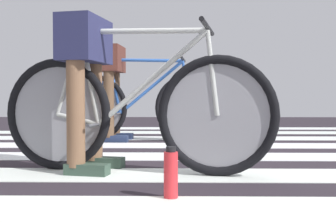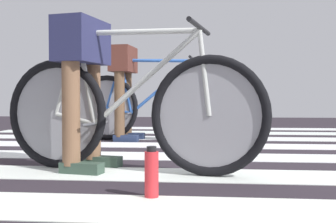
# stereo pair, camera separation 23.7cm
# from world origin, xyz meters

# --- Properties ---
(ground) EXTENTS (18.00, 14.00, 0.02)m
(ground) POSITION_xyz_m (0.00, 0.00, 0.01)
(ground) COLOR #282129
(crosswalk_markings) EXTENTS (5.41, 6.55, 0.00)m
(crosswalk_markings) POSITION_xyz_m (-0.03, 0.12, 0.02)
(crosswalk_markings) COLOR silver
(crosswalk_markings) RESTS_ON ground
(bicycle_1_of_2) EXTENTS (1.71, 0.56, 0.93)m
(bicycle_1_of_2) POSITION_xyz_m (-0.35, -0.57, 0.41)
(bicycle_1_of_2) COLOR black
(bicycle_1_of_2) RESTS_ON ground
(cyclist_1_of_2) EXTENTS (0.38, 0.45, 0.96)m
(cyclist_1_of_2) POSITION_xyz_m (-0.65, -0.50, 0.64)
(cyclist_1_of_2) COLOR brown
(cyclist_1_of_2) RESTS_ON ground
(bicycle_2_of_2) EXTENTS (1.73, 0.52, 0.93)m
(bicycle_2_of_2) POSITION_xyz_m (-0.46, 1.34, 0.41)
(bicycle_2_of_2) COLOR black
(bicycle_2_of_2) RESTS_ON ground
(cyclist_2_of_2) EXTENTS (0.34, 0.43, 1.03)m
(cyclist_2_of_2) POSITION_xyz_m (-0.77, 1.36, 0.68)
(cyclist_2_of_2) COLOR brown
(cyclist_2_of_2) RESTS_ON ground
(water_bottle) EXTENTS (0.06, 0.06, 0.24)m
(water_bottle) POSITION_xyz_m (-0.11, -1.21, 0.13)
(water_bottle) COLOR red
(water_bottle) RESTS_ON ground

